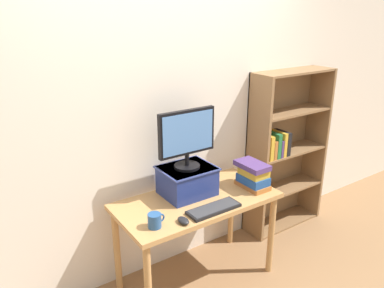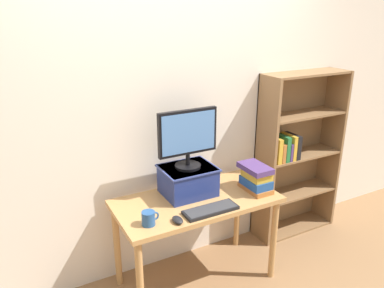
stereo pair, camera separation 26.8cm
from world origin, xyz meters
name	(u,v)px [view 1 (the left image)]	position (x,y,z in m)	size (l,w,h in m)	color
ground_plane	(197,279)	(0.00, 0.00, 0.00)	(12.00, 12.00, 0.00)	olive
back_wall	(168,114)	(0.00, 0.40, 1.30)	(7.00, 0.08, 2.60)	beige
desk	(197,210)	(0.00, 0.00, 0.64)	(1.22, 0.60, 0.73)	#B7844C
bookshelf_unit	(283,150)	(1.19, 0.25, 0.80)	(0.84, 0.28, 1.55)	olive
riser_box	(187,180)	(-0.01, 0.11, 0.85)	(0.40, 0.33, 0.22)	navy
computer_monitor	(187,137)	(-0.01, 0.11, 1.19)	(0.46, 0.19, 0.44)	black
keyboard	(213,209)	(0.00, -0.21, 0.74)	(0.40, 0.14, 0.02)	black
computer_mouse	(183,221)	(-0.27, -0.23, 0.75)	(0.06, 0.10, 0.04)	black
book_stack	(253,175)	(0.48, -0.09, 0.84)	(0.17, 0.27, 0.21)	#AD662D
coffee_mug	(155,220)	(-0.45, -0.16, 0.78)	(0.12, 0.09, 0.10)	#234C84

